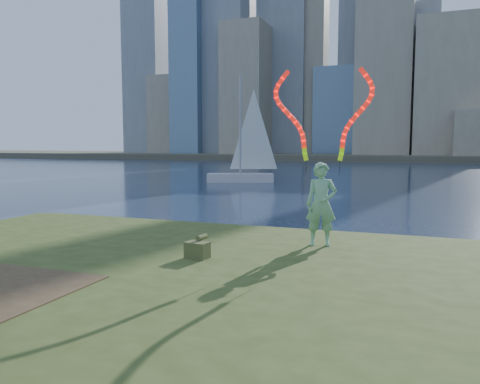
% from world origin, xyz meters
% --- Properties ---
extents(ground, '(320.00, 320.00, 0.00)m').
position_xyz_m(ground, '(0.00, 0.00, 0.00)').
color(ground, '#18253E').
rests_on(ground, ground).
extents(grassy_knoll, '(20.00, 18.00, 0.80)m').
position_xyz_m(grassy_knoll, '(0.00, -2.30, 0.34)').
color(grassy_knoll, '#364518').
rests_on(grassy_knoll, ground).
extents(far_shore, '(320.00, 40.00, 1.20)m').
position_xyz_m(far_shore, '(0.00, 95.00, 0.60)').
color(far_shore, '#474334').
rests_on(far_shore, ground).
extents(woman_with_ribbons, '(2.09, 0.68, 4.22)m').
position_xyz_m(woman_with_ribbons, '(2.29, 2.11, 2.19)').
color(woman_with_ribbons, '#157128').
rests_on(woman_with_ribbons, grassy_knoll).
extents(canvas_bag, '(0.49, 0.55, 0.43)m').
position_xyz_m(canvas_bag, '(0.22, 0.06, 0.98)').
color(canvas_bag, '#3C4322').
rests_on(canvas_bag, grassy_knoll).
extents(sailboat, '(5.69, 3.42, 8.68)m').
position_xyz_m(sailboat, '(-8.94, 27.84, 1.49)').
color(sailboat, beige).
rests_on(sailboat, ground).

